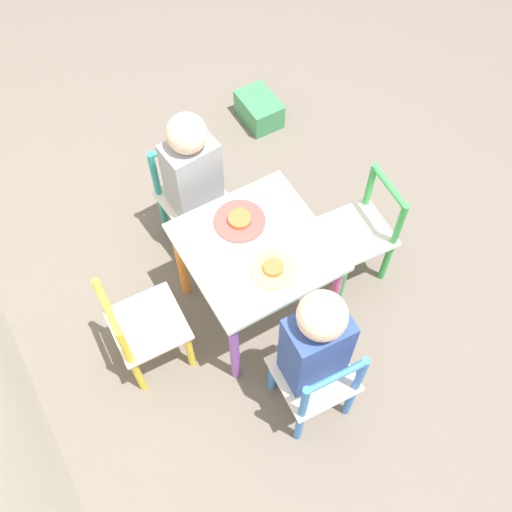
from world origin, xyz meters
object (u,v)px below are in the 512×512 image
child_right (195,178)px  plate_left (273,269)px  chair_green (361,233)px  chair_yellow (143,329)px  chair_teal (191,197)px  storage_bin (259,109)px  kids_table (256,258)px  child_left (313,344)px  plate_right (240,220)px  chair_blue (316,381)px

child_right → plate_left: (-0.53, -0.04, 0.04)m
child_right → chair_green: bearing=-46.5°
plate_left → chair_yellow: bearing=73.8°
chair_teal → storage_bin: 0.78m
kids_table → plate_left: plate_left is taller
chair_green → storage_bin: size_ratio=2.22×
kids_table → chair_green: bearing=-94.4°
child_left → plate_right: bearing=-89.2°
chair_green → storage_bin: chair_green is taller
chair_blue → child_right: bearing=-85.9°
chair_blue → chair_yellow: (0.49, 0.44, 0.00)m
chair_blue → chair_yellow: size_ratio=1.00×
storage_bin → plate_right: bearing=145.4°
child_right → child_left: size_ratio=0.97×
chair_teal → chair_blue: (-0.94, -0.01, 0.00)m
chair_yellow → child_left: child_left is taller
kids_table → child_left: 0.42m
plate_left → kids_table: bearing=-0.0°
chair_blue → child_left: 0.21m
child_right → plate_left: 0.53m
kids_table → chair_green: 0.49m
chair_teal → storage_bin: chair_teal is taller
kids_table → chair_blue: 0.49m
chair_blue → child_left: child_left is taller
child_right → plate_right: bearing=-87.9°
chair_blue → plate_left: 0.43m
chair_green → child_left: (-0.38, 0.50, 0.21)m
chair_teal → chair_yellow: bearing=-138.8°
kids_table → chair_green: chair_green is taller
child_right → plate_left: bearing=-91.1°
chair_yellow → storage_bin: size_ratio=2.22×
child_right → child_left: 0.82m
kids_table → plate_right: size_ratio=2.63×
chair_green → kids_table: bearing=-90.0°
storage_bin → kids_table: bearing=148.9°
chair_green → child_right: bearing=-126.9°
chair_teal → plate_right: bearing=-88.3°
chair_blue → plate_right: 0.64m
chair_yellow → chair_teal: bearing=-41.2°
plate_right → chair_green: bearing=-108.1°
chair_blue → child_right: size_ratio=0.69×
kids_table → chair_yellow: size_ratio=0.96×
chair_yellow → storage_bin: chair_yellow is taller
plate_right → chair_blue: bearing=177.1°
chair_teal → plate_right: chair_teal is taller
plate_right → chair_yellow: bearing=101.7°
child_left → storage_bin: size_ratio=3.33×
chair_teal → storage_bin: size_ratio=2.22×
chair_teal → chair_blue: 0.94m
plate_left → storage_bin: size_ratio=0.68×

